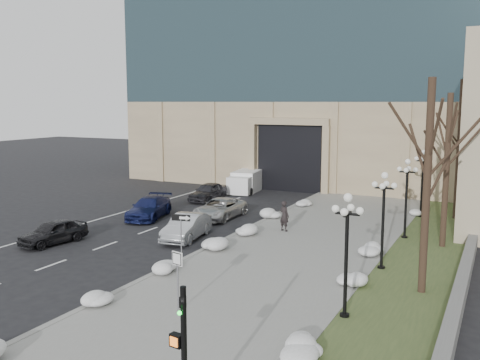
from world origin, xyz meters
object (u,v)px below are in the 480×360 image
object	(u,v)px
keep_sign	(177,269)
box_truck	(247,181)
car_c	(149,208)
one_way_sign	(184,224)
car_d	(220,209)
car_a	(53,232)
car_e	(208,192)
lamppost_d	(423,174)
pedestrian	(284,216)
lamppost_a	(347,239)
car_b	(186,227)
lamppost_b	(384,207)
lamppost_c	(407,188)

from	to	relation	value
keep_sign	box_truck	bearing A→B (deg)	123.56
car_c	box_truck	size ratio (longest dim) A/B	0.82
one_way_sign	keep_sign	bearing A→B (deg)	-72.59
car_d	car_a	bearing A→B (deg)	-118.58
car_e	car_c	bearing A→B (deg)	-93.95
car_c	lamppost_d	distance (m)	19.04
car_a	pedestrian	bearing A→B (deg)	46.62
car_a	lamppost_a	bearing A→B (deg)	-0.41
box_truck	lamppost_d	distance (m)	16.58
car_b	keep_sign	xyz separation A→B (m)	(5.71, -9.72, 1.07)
pedestrian	lamppost_b	xyz separation A→B (m)	(6.93, -4.81, 2.01)
lamppost_c	car_b	bearing A→B (deg)	-153.59
car_a	keep_sign	bearing A→B (deg)	-15.23
car_e	car_d	bearing A→B (deg)	-54.46
car_d	box_truck	world-z (taller)	box_truck
car_b	pedestrian	distance (m)	6.09
car_d	car_e	world-z (taller)	car_e
car_b	lamppost_a	bearing A→B (deg)	-41.72
keep_sign	lamppost_d	distance (m)	22.71
car_d	lamppost_b	world-z (taller)	lamppost_b
car_a	car_d	size ratio (longest dim) A/B	0.81
car_d	one_way_sign	bearing A→B (deg)	-71.01
car_a	car_b	bearing A→B (deg)	43.29
keep_sign	lamppost_c	size ratio (longest dim) A/B	0.52
car_c	keep_sign	size ratio (longest dim) A/B	2.03
lamppost_d	car_a	bearing A→B (deg)	-137.26
car_a	lamppost_c	distance (m)	20.49
car_d	box_truck	xyz separation A→B (m)	(-3.24, 11.18, 0.21)
car_a	one_way_sign	distance (m)	9.23
car_b	car_c	bearing A→B (deg)	135.77
lamppost_c	keep_sign	bearing A→B (deg)	-110.54
car_c	car_e	distance (m)	7.55
pedestrian	keep_sign	bearing A→B (deg)	114.04
car_c	car_e	world-z (taller)	car_e
one_way_sign	lamppost_a	xyz separation A→B (m)	(8.67, -2.62, 0.90)
one_way_sign	lamppost_a	distance (m)	9.10
car_d	lamppost_a	xyz separation A→B (m)	(12.47, -13.15, 2.39)
lamppost_d	box_truck	bearing A→B (deg)	162.90
lamppost_c	lamppost_d	world-z (taller)	same
car_b	box_truck	xyz separation A→B (m)	(-4.22, 17.04, 0.16)
box_truck	lamppost_b	bearing A→B (deg)	-56.93
box_truck	one_way_sign	distance (m)	22.86
one_way_sign	lamppost_b	xyz separation A→B (m)	(8.67, 3.88, 0.90)
pedestrian	box_truck	bearing A→B (deg)	-36.77
car_d	pedestrian	xyz separation A→B (m)	(5.54, -1.85, 0.38)
car_a	pedestrian	distance (m)	13.61
lamppost_c	car_a	bearing A→B (deg)	-150.82
pedestrian	keep_sign	xyz separation A→B (m)	(1.15, -13.73, 0.74)
lamppost_b	lamppost_c	distance (m)	6.50
car_d	box_truck	bearing A→B (deg)	105.31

